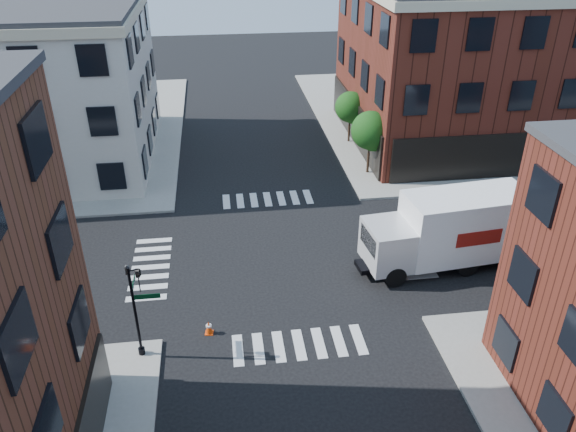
{
  "coord_description": "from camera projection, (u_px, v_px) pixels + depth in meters",
  "views": [
    {
      "loc": [
        -2.95,
        -25.58,
        17.13
      ],
      "look_at": [
        0.46,
        0.19,
        2.5
      ],
      "focal_mm": 35.0,
      "sensor_mm": 36.0,
      "label": 1
    }
  ],
  "objects": [
    {
      "name": "ground",
      "position": [
        280.0,
        258.0,
        30.84
      ],
      "size": [
        120.0,
        120.0,
        0.0
      ],
      "primitive_type": "plane",
      "color": "black",
      "rests_on": "ground"
    },
    {
      "name": "sidewalk_ne",
      "position": [
        480.0,
        114.0,
        51.35
      ],
      "size": [
        30.0,
        30.0,
        0.15
      ],
      "primitive_type": "cube",
      "color": "gray",
      "rests_on": "ground"
    },
    {
      "name": "traffic_cone",
      "position": [
        209.0,
        328.0,
        25.31
      ],
      "size": [
        0.41,
        0.41,
        0.68
      ],
      "rotation": [
        0.0,
        0.0,
        -0.13
      ],
      "color": "#F0440A",
      "rests_on": "ground"
    },
    {
      "name": "box_truck",
      "position": [
        451.0,
        230.0,
        29.3
      ],
      "size": [
        9.23,
        3.63,
        4.09
      ],
      "rotation": [
        0.0,
        0.0,
        0.1
      ],
      "color": "white",
      "rests_on": "ground"
    },
    {
      "name": "tree_near",
      "position": [
        371.0,
        132.0,
        38.77
      ],
      "size": [
        2.69,
        2.69,
        4.49
      ],
      "color": "black",
      "rests_on": "ground"
    },
    {
      "name": "signal_pole",
      "position": [
        136.0,
        301.0,
        22.9
      ],
      "size": [
        1.29,
        1.24,
        4.6
      ],
      "color": "black",
      "rests_on": "ground"
    },
    {
      "name": "building_ne",
      "position": [
        514.0,
        63.0,
        44.06
      ],
      "size": [
        25.0,
        16.0,
        12.0
      ],
      "primitive_type": "cube",
      "color": "#4B1C12",
      "rests_on": "ground"
    },
    {
      "name": "tree_far",
      "position": [
        351.0,
        109.0,
        44.1
      ],
      "size": [
        2.43,
        2.43,
        4.07
      ],
      "color": "black",
      "rests_on": "ground"
    }
  ]
}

